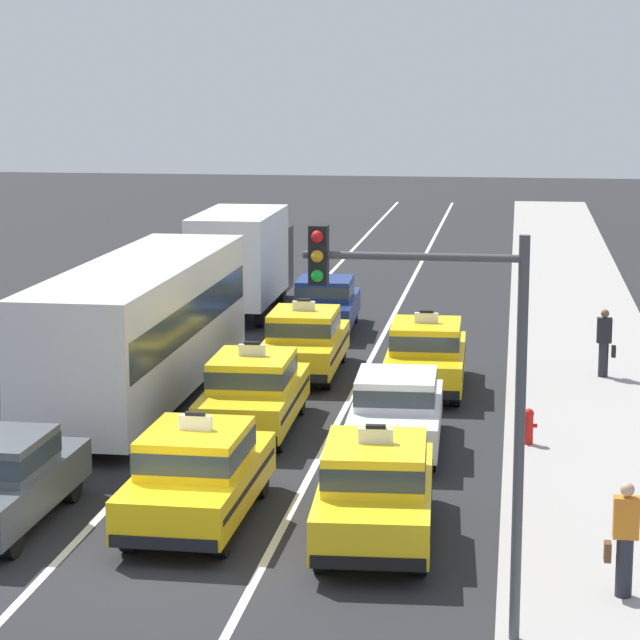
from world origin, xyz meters
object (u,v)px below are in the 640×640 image
(fire_hydrant, at_px, (528,425))
(traffic_light_pole, at_px, (445,364))
(taxi_center_nearest, at_px, (198,473))
(sedan_center_fourth, at_px, (325,303))
(pedestrian_mid_block, at_px, (604,343))
(taxi_center_second, at_px, (253,391))
(pedestrian_near_crosswalk, at_px, (624,540))
(taxi_center_third, at_px, (304,341))
(sedan_right_second, at_px, (396,409))
(taxi_right_third, at_px, (426,354))
(bus_left_second, at_px, (143,323))
(taxi_right_nearest, at_px, (376,488))
(box_truck_left_third, at_px, (243,257))

(fire_hydrant, bearing_deg, traffic_light_pole, -97.05)
(taxi_center_nearest, distance_m, sedan_center_fourth, 17.39)
(pedestrian_mid_block, bearing_deg, taxi_center_second, -142.86)
(taxi_center_nearest, height_order, pedestrian_mid_block, taxi_center_nearest)
(sedan_center_fourth, distance_m, pedestrian_near_crosswalk, 21.27)
(taxi_center_nearest, distance_m, traffic_light_pole, 6.83)
(taxi_center_third, distance_m, sedan_right_second, 7.14)
(taxi_center_nearest, height_order, traffic_light_pole, traffic_light_pole)
(sedan_center_fourth, height_order, pedestrian_near_crosswalk, pedestrian_near_crosswalk)
(taxi_right_third, bearing_deg, bus_left_second, -163.26)
(taxi_right_nearest, xyz_separation_m, pedestrian_near_crosswalk, (3.77, -2.25, 0.11))
(bus_left_second, bearing_deg, pedestrian_mid_block, 17.57)
(taxi_center_second, relative_size, traffic_light_pole, 0.82)
(taxi_center_third, bearing_deg, taxi_center_nearest, -90.00)
(sedan_center_fourth, bearing_deg, taxi_center_third, -87.00)
(box_truck_left_third, distance_m, taxi_right_nearest, 21.48)
(box_truck_left_third, xyz_separation_m, taxi_center_nearest, (3.30, -20.10, -0.90))
(pedestrian_near_crosswalk, bearing_deg, sedan_center_fourth, 109.58)
(sedan_center_fourth, distance_m, taxi_right_nearest, 18.10)
(pedestrian_near_crosswalk, bearing_deg, taxi_center_third, 115.71)
(bus_left_second, height_order, pedestrian_mid_block, bus_left_second)
(bus_left_second, bearing_deg, pedestrian_near_crosswalk, -47.49)
(taxi_center_second, distance_m, pedestrian_near_crosswalk, 11.13)
(taxi_center_second, xyz_separation_m, fire_hydrant, (5.75, -0.69, -0.33))
(pedestrian_mid_block, bearing_deg, sedan_right_second, -123.64)
(pedestrian_near_crosswalk, bearing_deg, taxi_right_nearest, 149.21)
(taxi_center_nearest, bearing_deg, taxi_center_third, 90.00)
(taxi_center_third, bearing_deg, taxi_center_second, -92.25)
(pedestrian_near_crosswalk, bearing_deg, sedan_right_second, 117.18)
(sedan_right_second, distance_m, taxi_right_third, 5.31)
(sedan_center_fourth, distance_m, fire_hydrant, 13.45)
(taxi_center_nearest, height_order, fire_hydrant, taxi_center_nearest)
(box_truck_left_third, xyz_separation_m, sedan_right_second, (6.20, -15.12, -0.93))
(pedestrian_near_crosswalk, xyz_separation_m, pedestrian_mid_block, (0.57, 14.38, -0.00))
(taxi_center_third, bearing_deg, fire_hydrant, -48.43)
(fire_hydrant, height_order, traffic_light_pole, traffic_light_pole)
(sedan_center_fourth, bearing_deg, taxi_right_third, -64.16)
(sedan_center_fourth, relative_size, sedan_right_second, 1.00)
(bus_left_second, distance_m, sedan_right_second, 7.10)
(taxi_center_nearest, relative_size, taxi_center_third, 1.00)
(sedan_right_second, bearing_deg, bus_left_second, 151.33)
(taxi_center_second, height_order, taxi_right_third, same)
(bus_left_second, height_order, taxi_center_nearest, bus_left_second)
(sedan_center_fourth, xyz_separation_m, sedan_right_second, (3.21, -12.40, 0.00))
(pedestrian_mid_block, bearing_deg, traffic_light_pole, -100.74)
(taxi_right_nearest, bearing_deg, taxi_center_nearest, 172.57)
(sedan_center_fourth, distance_m, pedestrian_mid_block, 9.55)
(taxi_center_nearest, bearing_deg, fire_hydrant, 43.69)
(traffic_light_pole, bearing_deg, fire_hydrant, 82.95)
(box_truck_left_third, relative_size, taxi_center_nearest, 1.53)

